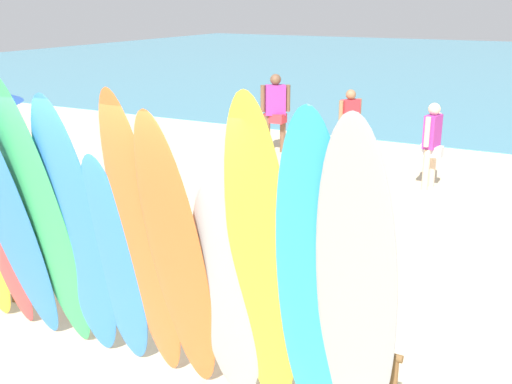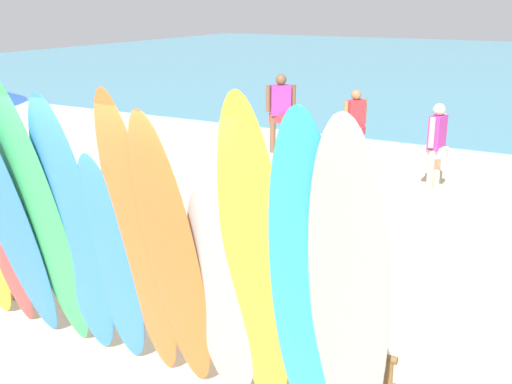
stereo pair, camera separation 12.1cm
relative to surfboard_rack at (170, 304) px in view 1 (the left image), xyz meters
The scene contains 18 objects.
ground 14.01m from the surfboard_rack, 90.00° to the left, with size 60.00×60.00×0.00m, color beige.
surfboard_rack is the anchor object (origin of this frame).
surfboard_blue_2 1.68m from the surfboard_rack, 151.49° to the right, with size 0.52×0.07×2.85m, color #337AD1.
surfboard_green_3 1.38m from the surfboard_rack, 146.79° to the right, with size 0.58×0.07×2.78m, color #38B266.
surfboard_blue_4 1.11m from the surfboard_rack, 135.92° to the right, with size 0.57×0.08×2.59m, color #337AD1.
surfboard_blue_5 0.76m from the surfboard_rack, 113.49° to the right, with size 0.50×0.08×2.11m, color #337AD1.
surfboard_orange_6 1.00m from the surfboard_rack, 73.96° to the right, with size 0.52×0.07×2.68m, color orange.
surfboard_orange_7 1.10m from the surfboard_rack, 47.76° to the right, with size 0.52×0.07×2.59m, color orange.
surfboard_grey_8 1.17m from the surfboard_rack, 28.07° to the right, with size 0.58×0.07×2.06m, color #999EA3.
surfboard_yellow_9 1.63m from the surfboard_rack, 24.10° to the right, with size 0.52×0.06×2.75m, color yellow.
surfboard_teal_10 1.94m from the surfboard_rack, 18.57° to the right, with size 0.55×0.08×2.67m, color #289EC6.
surfboard_grey_11 2.23m from the surfboard_rack, 16.40° to the right, with size 0.56×0.07×2.69m, color #999EA3.
beachgoer_strolling 6.60m from the surfboard_rack, 81.88° to the left, with size 0.40×0.57×1.53m.
beachgoer_by_water 8.16m from the surfboard_rack, 109.32° to the left, with size 0.56×0.42×1.71m.
beachgoer_near_rack 7.72m from the surfboard_rack, 97.30° to the left, with size 0.39×0.50×1.50m.
beach_chair_red 4.19m from the surfboard_rack, 135.12° to the left, with size 0.60×0.78×0.81m.
beach_chair_blue 4.79m from the surfboard_rack, 146.91° to the left, with size 0.71×0.87×0.78m.
beach_chair_striped 3.52m from the surfboard_rack, 150.46° to the left, with size 0.73×0.84×0.82m.
Camera 1 is at (3.15, -4.20, 3.23)m, focal length 43.09 mm.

